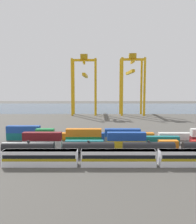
{
  "coord_description": "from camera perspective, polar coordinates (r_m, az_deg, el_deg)",
  "views": [
    {
      "loc": [
        -8.82,
        -77.36,
        19.35
      ],
      "look_at": [
        -8.41,
        16.73,
        9.38
      ],
      "focal_mm": 37.8,
      "sensor_mm": 36.0,
      "label": 1
    }
  ],
  "objects": [
    {
      "name": "ground_plane",
      "position": [
        119.27,
        4.0,
        -3.3
      ],
      "size": [
        420.0,
        420.0,
        0.0
      ],
      "primitive_type": "plane",
      "color": "#4C4944"
    },
    {
      "name": "gantry_crane_west",
      "position": [
        168.38,
        -3.54,
        8.0
      ],
      "size": [
        17.4,
        41.68,
        41.69
      ],
      "color": "gold",
      "rests_on": "ground_plane"
    },
    {
      "name": "shipping_container_22",
      "position": [
        88.43,
        9.23,
        -5.81
      ],
      "size": [
        12.1,
        2.44,
        2.6
      ],
      "primitive_type": "cube",
      "color": "orange",
      "rests_on": "ground_plane"
    },
    {
      "name": "gantry_crane_central",
      "position": [
        168.9,
        7.88,
        8.18
      ],
      "size": [
        16.63,
        37.21,
        42.18
      ],
      "color": "gold",
      "rests_on": "ground_plane"
    },
    {
      "name": "shipping_container_3",
      "position": [
        75.68,
        6.62,
        -7.79
      ],
      "size": [
        12.1,
        2.44,
        2.6
      ],
      "primitive_type": "cube",
      "color": "gold",
      "rests_on": "ground_plane"
    },
    {
      "name": "shipping_container_23",
      "position": [
        91.76,
        17.9,
        -5.59
      ],
      "size": [
        12.1,
        2.44,
        2.6
      ],
      "primitive_type": "cube",
      "color": "silver",
      "rests_on": "ground_plane"
    },
    {
      "name": "shipping_container_11",
      "position": [
        81.33,
        -3.7,
        -6.79
      ],
      "size": [
        12.1,
        2.44,
        2.6
      ],
      "primitive_type": "cube",
      "color": "#197538",
      "rests_on": "ground_plane"
    },
    {
      "name": "shipping_container_19",
      "position": [
        90.97,
        -17.83,
        -4.02
      ],
      "size": [
        12.1,
        2.44,
        2.6
      ],
      "primitive_type": "cube",
      "color": "#1C4299",
      "rests_on": "shipping_container_18"
    },
    {
      "name": "shipping_container_5",
      "position": [
        78.36,
        16.37,
        -7.52
      ],
      "size": [
        6.04,
        2.44,
        2.6
      ],
      "primitive_type": "cube",
      "color": "orange",
      "rests_on": "ground_plane"
    },
    {
      "name": "shipping_container_4",
      "position": [
        75.1,
        6.64,
        -5.86
      ],
      "size": [
        12.1,
        2.44,
        2.6
      ],
      "primitive_type": "cube",
      "color": "#1C4299",
      "rests_on": "shipping_container_3"
    },
    {
      "name": "shipping_container_0",
      "position": [
        77.17,
        -13.52,
        -7.65
      ],
      "size": [
        12.1,
        2.44,
        2.6
      ],
      "primitive_type": "cube",
      "color": "silver",
      "rests_on": "ground_plane"
    },
    {
      "name": "freight_tank_row",
      "position": [
        66.62,
        4.74,
        -8.92
      ],
      "size": [
        64.48,
        3.06,
        4.52
      ],
      "color": "#232326",
      "rests_on": "ground_plane"
    },
    {
      "name": "shipping_container_21",
      "position": [
        87.24,
        0.09,
        -5.89
      ],
      "size": [
        6.04,
        2.44,
        2.6
      ],
      "primitive_type": "cube",
      "color": "#1C4299",
      "rests_on": "ground_plane"
    },
    {
      "name": "harbour_water",
      "position": [
        224.7,
        2.0,
        1.11
      ],
      "size": [
        400.0,
        110.0,
        0.01
      ],
      "primitive_type": "cube",
      "color": "#384C60",
      "rests_on": "ground_plane"
    },
    {
      "name": "passenger_train",
      "position": [
        59.31,
        4.68,
        -10.83
      ],
      "size": [
        56.69,
        3.14,
        3.9
      ],
      "color": "silver",
      "rests_on": "ground_plane"
    },
    {
      "name": "shipping_container_20",
      "position": [
        88.27,
        -9.06,
        -5.83
      ],
      "size": [
        12.1,
        2.44,
        2.6
      ],
      "primitive_type": "cube",
      "color": "orange",
      "rests_on": "ground_plane"
    },
    {
      "name": "shipping_container_14",
      "position": [
        81.08,
        5.7,
        -4.97
      ],
      "size": [
        12.1,
        2.44,
        2.6
      ],
      "primitive_type": "cube",
      "color": "#1C4299",
      "rests_on": "shipping_container_13"
    },
    {
      "name": "shipping_container_1",
      "position": [
        76.61,
        -13.57,
        -5.76
      ],
      "size": [
        12.1,
        2.44,
        2.6
      ],
      "primitive_type": "cube",
      "color": "maroon",
      "rests_on": "shipping_container_0"
    },
    {
      "name": "shipping_container_18",
      "position": [
        91.45,
        -17.78,
        -5.63
      ],
      "size": [
        12.1,
        2.44,
        2.6
      ],
      "primitive_type": "cube",
      "color": "#146066",
      "rests_on": "ground_plane"
    },
    {
      "name": "shipping_container_12",
      "position": [
        80.79,
        -3.71,
        -4.99
      ],
      "size": [
        12.1,
        2.44,
        2.6
      ],
      "primitive_type": "cube",
      "color": "orange",
      "rests_on": "shipping_container_11"
    },
    {
      "name": "shipping_container_13",
      "position": [
        81.61,
        5.68,
        -6.76
      ],
      "size": [
        12.1,
        2.44,
        2.6
      ],
      "primitive_type": "cube",
      "color": "slate",
      "rests_on": "ground_plane"
    },
    {
      "name": "shipping_container_10",
      "position": [
        82.65,
        -12.94,
        -4.88
      ],
      "size": [
        6.04,
        2.44,
        2.6
      ],
      "primitive_type": "cube",
      "color": "#197538",
      "rests_on": "shipping_container_9"
    },
    {
      "name": "shipping_container_15",
      "position": [
        84.01,
        14.75,
        -6.56
      ],
      "size": [
        12.1,
        2.44,
        2.6
      ],
      "primitive_type": "cube",
      "color": "#146066",
      "rests_on": "ground_plane"
    },
    {
      "name": "shipping_container_2",
      "position": [
        75.27,
        -3.55,
        -7.84
      ],
      "size": [
        12.1,
        2.44,
        2.6
      ],
      "primitive_type": "cube",
      "color": "#146066",
      "rests_on": "ground_plane"
    },
    {
      "name": "shipping_container_9",
      "position": [
        83.17,
        -12.89,
        -6.64
      ],
      "size": [
        6.04,
        2.44,
        2.6
      ],
      "primitive_type": "cube",
      "color": "gold",
      "rests_on": "ground_plane"
    }
  ]
}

